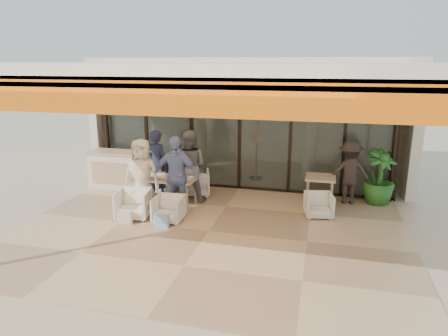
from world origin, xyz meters
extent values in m
plane|color=#C6B293|center=(0.00, 0.00, 0.00)|extent=(70.00, 70.00, 0.00)
cube|color=tan|center=(0.00, 0.00, 0.01)|extent=(8.00, 6.00, 0.01)
cube|color=silver|center=(0.00, 0.00, 3.30)|extent=(8.00, 6.00, 0.20)
cube|color=orange|center=(0.00, -2.94, 3.02)|extent=(8.00, 0.12, 0.45)
cube|color=orange|center=(0.00, -2.25, 3.14)|extent=(8.00, 1.50, 0.06)
cylinder|color=black|center=(-3.88, 2.88, 1.60)|extent=(0.12, 0.12, 3.20)
cylinder|color=black|center=(3.88, 2.88, 1.60)|extent=(0.12, 0.12, 3.20)
cube|color=#9EADA3|center=(0.00, 3.00, 1.60)|extent=(8.00, 0.03, 3.20)
cube|color=black|center=(0.00, 3.00, 0.04)|extent=(8.00, 0.10, 0.08)
cube|color=black|center=(0.00, 3.00, 3.16)|extent=(8.00, 0.10, 0.08)
cube|color=black|center=(-4.00, 3.00, 1.60)|extent=(0.08, 0.10, 3.20)
cube|color=black|center=(-2.70, 3.00, 1.60)|extent=(0.08, 0.10, 3.20)
cube|color=black|center=(-1.35, 3.00, 1.60)|extent=(0.08, 0.10, 3.20)
cube|color=black|center=(0.00, 3.00, 1.60)|extent=(0.08, 0.10, 3.20)
cube|color=black|center=(1.35, 3.00, 1.60)|extent=(0.08, 0.10, 3.20)
cube|color=black|center=(2.70, 3.00, 1.60)|extent=(0.08, 0.10, 3.20)
cube|color=black|center=(4.00, 3.00, 1.60)|extent=(0.08, 0.10, 3.20)
cube|color=silver|center=(0.00, 6.50, 1.70)|extent=(9.00, 0.25, 3.40)
cube|color=silver|center=(-4.40, 4.75, 1.70)|extent=(0.25, 3.50, 3.40)
cube|color=silver|center=(4.40, 4.75, 1.70)|extent=(0.25, 3.50, 3.40)
cube|color=silver|center=(0.00, 4.75, 3.40)|extent=(9.00, 3.50, 0.25)
cube|color=tan|center=(0.00, 4.75, 0.01)|extent=(8.00, 3.50, 0.02)
cylinder|color=silver|center=(-1.60, 4.60, 1.50)|extent=(0.40, 0.40, 3.00)
cylinder|color=silver|center=(1.80, 4.60, 1.50)|extent=(0.40, 0.40, 3.00)
cylinder|color=black|center=(-1.20, 4.20, 3.00)|extent=(0.03, 0.03, 0.70)
cube|color=black|center=(-1.20, 4.20, 2.55)|extent=(0.30, 0.30, 0.40)
sphere|color=#FFBF72|center=(-1.20, 4.20, 2.55)|extent=(0.18, 0.18, 0.18)
cylinder|color=black|center=(2.30, 4.20, 3.00)|extent=(0.03, 0.03, 0.70)
cube|color=black|center=(2.30, 4.20, 2.55)|extent=(0.30, 0.30, 0.40)
sphere|color=#FFBF72|center=(2.30, 4.20, 2.55)|extent=(0.18, 0.18, 0.18)
cylinder|color=black|center=(0.30, 4.00, 0.05)|extent=(0.40, 0.40, 0.05)
cylinder|color=black|center=(0.30, 4.00, 1.05)|extent=(0.04, 0.04, 2.10)
cone|color=#D44E12|center=(0.30, 4.00, 1.70)|extent=(0.32, 0.32, 1.10)
cube|color=silver|center=(-3.16, 2.30, 0.50)|extent=(1.80, 0.60, 1.00)
cube|color=tan|center=(-3.16, 2.30, 1.01)|extent=(1.85, 0.65, 0.06)
cube|color=tan|center=(-3.16, 1.99, 0.50)|extent=(1.50, 0.02, 0.60)
cube|color=tan|center=(-1.43, 1.29, 0.72)|extent=(1.50, 0.90, 0.05)
cube|color=white|center=(-1.43, 1.29, 0.74)|extent=(1.30, 0.35, 0.01)
cylinder|color=tan|center=(-2.05, 0.97, 0.35)|extent=(0.06, 0.06, 0.70)
cylinder|color=tan|center=(-0.81, 0.97, 0.35)|extent=(0.06, 0.06, 0.70)
cylinder|color=tan|center=(-2.05, 1.61, 0.35)|extent=(0.06, 0.06, 0.70)
cylinder|color=tan|center=(-0.81, 1.61, 0.35)|extent=(0.06, 0.06, 0.70)
cylinder|color=white|center=(-1.88, 1.14, 0.81)|extent=(0.06, 0.06, 0.11)
cylinder|color=white|center=(-1.68, 1.49, 0.81)|extent=(0.06, 0.06, 0.11)
cylinder|color=white|center=(-1.38, 1.19, 0.81)|extent=(0.06, 0.06, 0.11)
cylinder|color=white|center=(-1.13, 1.47, 0.81)|extent=(0.06, 0.06, 0.11)
cylinder|color=white|center=(-0.93, 1.09, 0.81)|extent=(0.06, 0.06, 0.11)
cylinder|color=#963915|center=(-1.98, 1.44, 0.83)|extent=(0.07, 0.07, 0.16)
cylinder|color=black|center=(-1.53, 1.57, 0.83)|extent=(0.09, 0.09, 0.17)
cylinder|color=black|center=(-1.53, 1.57, 0.93)|extent=(0.10, 0.10, 0.01)
cylinder|color=white|center=(-1.88, 0.99, 0.76)|extent=(0.22, 0.22, 0.01)
cylinder|color=white|center=(-0.98, 0.99, 0.76)|extent=(0.22, 0.22, 0.01)
cylinder|color=white|center=(-1.88, 1.61, 0.76)|extent=(0.22, 0.22, 0.01)
cylinder|color=white|center=(-0.98, 1.61, 0.76)|extent=(0.22, 0.22, 0.01)
imported|color=silver|center=(-1.85, 2.24, 0.31)|extent=(0.62, 0.59, 0.61)
imported|color=silver|center=(-1.01, 2.24, 0.36)|extent=(0.88, 0.85, 0.73)
imported|color=silver|center=(-1.85, 0.34, 0.36)|extent=(0.81, 0.78, 0.73)
imported|color=silver|center=(-1.01, 0.34, 0.32)|extent=(0.65, 0.61, 0.64)
imported|color=#161C32|center=(-1.85, 1.74, 0.90)|extent=(0.75, 0.60, 1.79)
imported|color=#5C5C61|center=(-1.01, 1.74, 0.91)|extent=(0.99, 0.83, 1.82)
imported|color=beige|center=(-1.85, 0.84, 0.86)|extent=(0.88, 0.60, 1.72)
imported|color=#6C7BB4|center=(-1.01, 0.84, 0.92)|extent=(1.10, 0.50, 1.84)
cube|color=silver|center=(-1.85, -0.06, 0.17)|extent=(0.30, 0.10, 0.34)
cube|color=#99BFD8|center=(-1.01, -0.06, 0.17)|extent=(0.30, 0.10, 0.34)
cube|color=tan|center=(2.17, 2.18, 0.72)|extent=(0.70, 0.70, 0.05)
cylinder|color=tan|center=(1.89, 1.90, 0.35)|extent=(0.05, 0.05, 0.70)
cylinder|color=tan|center=(2.45, 1.90, 0.35)|extent=(0.05, 0.05, 0.70)
cylinder|color=tan|center=(1.89, 2.46, 0.35)|extent=(0.05, 0.05, 0.70)
cylinder|color=tan|center=(2.45, 2.46, 0.35)|extent=(0.05, 0.05, 0.70)
imported|color=silver|center=(2.17, 1.43, 0.31)|extent=(0.70, 0.67, 0.62)
imported|color=black|center=(2.86, 2.50, 0.80)|extent=(1.09, 0.70, 1.60)
imported|color=#1E5919|center=(3.56, 2.67, 0.68)|extent=(1.04, 1.04, 1.36)
camera|label=1|loc=(2.18, -7.32, 3.41)|focal=32.00mm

